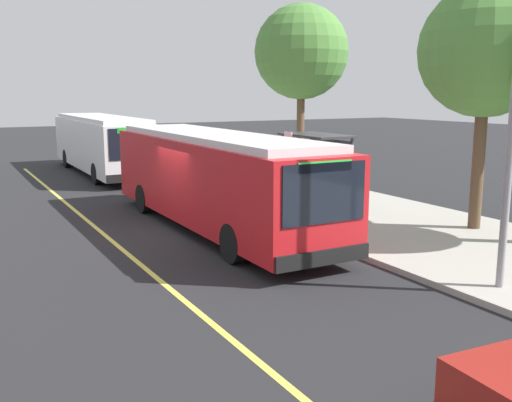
% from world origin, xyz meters
% --- Properties ---
extents(ground_plane, '(120.00, 120.00, 0.00)m').
position_xyz_m(ground_plane, '(0.00, 0.00, 0.00)').
color(ground_plane, '#232326').
extents(sidewalk_curb, '(44.00, 6.40, 0.15)m').
position_xyz_m(sidewalk_curb, '(0.00, 6.00, 0.07)').
color(sidewalk_curb, '#A8A399').
rests_on(sidewalk_curb, ground_plane).
extents(lane_stripe_center, '(36.00, 0.14, 0.01)m').
position_xyz_m(lane_stripe_center, '(0.00, -2.20, 0.00)').
color(lane_stripe_center, '#E0D64C').
rests_on(lane_stripe_center, ground_plane).
extents(transit_bus_main, '(11.47, 2.63, 2.95)m').
position_xyz_m(transit_bus_main, '(0.17, 1.01, 1.62)').
color(transit_bus_main, red).
rests_on(transit_bus_main, ground_plane).
extents(transit_bus_second, '(11.63, 2.69, 2.95)m').
position_xyz_m(transit_bus_second, '(-13.97, 1.13, 1.62)').
color(transit_bus_second, white).
rests_on(transit_bus_second, ground_plane).
extents(bus_shelter, '(2.90, 1.60, 2.48)m').
position_xyz_m(bus_shelter, '(-1.91, 6.18, 1.92)').
color(bus_shelter, '#333338').
rests_on(bus_shelter, sidewalk_curb).
extents(waiting_bench, '(1.60, 0.48, 0.95)m').
position_xyz_m(waiting_bench, '(-1.90, 6.32, 0.63)').
color(waiting_bench, brown).
rests_on(waiting_bench, sidewalk_curb).
extents(route_sign_post, '(0.44, 0.08, 2.80)m').
position_xyz_m(route_sign_post, '(0.43, 3.46, 1.96)').
color(route_sign_post, '#333338').
rests_on(route_sign_post, sidewalk_curb).
extents(pedestrian_commuter, '(0.24, 0.40, 1.69)m').
position_xyz_m(pedestrian_commuter, '(-1.03, 3.85, 1.12)').
color(pedestrian_commuter, '#282D47').
rests_on(pedestrian_commuter, sidewalk_curb).
extents(street_tree_near_shelter, '(3.82, 3.82, 7.09)m').
position_xyz_m(street_tree_near_shelter, '(4.34, 7.61, 5.31)').
color(street_tree_near_shelter, brown).
rests_on(street_tree_near_shelter, sidewalk_curb).
extents(street_tree_upstreet, '(4.28, 4.28, 7.95)m').
position_xyz_m(street_tree_upstreet, '(-6.73, 8.58, 5.94)').
color(street_tree_upstreet, brown).
rests_on(street_tree_upstreet, sidewalk_curb).
extents(utility_pole, '(0.16, 0.16, 6.40)m').
position_xyz_m(utility_pole, '(8.35, 3.76, 3.35)').
color(utility_pole, gray).
rests_on(utility_pole, sidewalk_curb).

